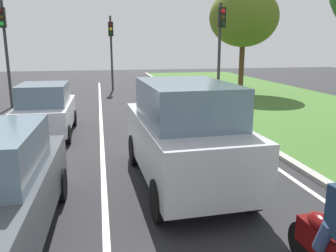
% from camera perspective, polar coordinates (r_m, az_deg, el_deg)
% --- Properties ---
extents(ground_plane, '(60.00, 60.00, 0.00)m').
position_cam_1_polar(ground_plane, '(12.62, -7.72, -0.72)').
color(ground_plane, '#262628').
extents(lane_line_center, '(0.12, 32.00, 0.01)m').
position_cam_1_polar(lane_line_center, '(12.60, -10.90, -0.85)').
color(lane_line_center, silver).
rests_on(lane_line_center, ground).
extents(lane_line_right_edge, '(0.12, 32.00, 0.01)m').
position_cam_1_polar(lane_line_right_edge, '(13.31, 7.93, 0.03)').
color(lane_line_right_edge, silver).
rests_on(lane_line_right_edge, ground).
extents(grass_verge_right, '(9.00, 48.00, 0.06)m').
position_cam_1_polar(grass_verge_right, '(15.59, 25.22, 0.93)').
color(grass_verge_right, '#3D6628').
rests_on(grass_verge_right, ground).
extents(curb_right, '(0.24, 48.00, 0.12)m').
position_cam_1_polar(curb_right, '(13.47, 9.95, 0.36)').
color(curb_right, '#9E9B93').
rests_on(curb_right, ground).
extents(car_suv_ahead, '(2.12, 4.57, 2.28)m').
position_cam_1_polar(car_suv_ahead, '(7.48, 2.68, -1.21)').
color(car_suv_ahead, '#B7BABF').
rests_on(car_suv_ahead, ground).
extents(car_hatchback_far, '(1.77, 3.72, 1.78)m').
position_cam_1_polar(car_hatchback_far, '(12.34, -19.47, 2.50)').
color(car_hatchback_far, silver).
rests_on(car_hatchback_far, ground).
extents(traffic_light_near_right, '(0.32, 0.50, 4.90)m').
position_cam_1_polar(traffic_light_near_right, '(16.98, 8.65, 14.18)').
color(traffic_light_near_right, '#2D2D2D').
rests_on(traffic_light_near_right, ground).
extents(traffic_light_overhead_left, '(0.32, 0.50, 5.02)m').
position_cam_1_polar(traffic_light_overhead_left, '(18.35, -25.35, 13.06)').
color(traffic_light_overhead_left, '#2D2D2D').
rests_on(traffic_light_overhead_left, ground).
extents(traffic_light_far_median, '(0.32, 0.50, 4.81)m').
position_cam_1_polar(traffic_light_far_median, '(23.56, -9.35, 13.55)').
color(traffic_light_far_median, '#2D2D2D').
rests_on(traffic_light_far_median, ground).
extents(tree_roadside_far, '(4.16, 4.16, 6.38)m').
position_cam_1_polar(tree_roadside_far, '(22.39, 12.37, 17.07)').
color(tree_roadside_far, '#4C331E').
rests_on(tree_roadside_far, ground).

